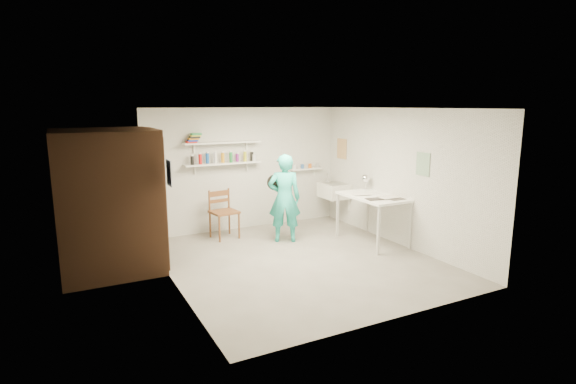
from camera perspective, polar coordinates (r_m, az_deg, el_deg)
name	(u,v)px	position (r m, az deg, el deg)	size (l,w,h in m)	color
floor	(299,261)	(7.27, 1.47, -8.77)	(4.00, 4.50, 0.02)	slate
ceiling	(300,108)	(6.84, 1.57, 10.67)	(4.00, 4.50, 0.02)	silver
wall_back	(245,169)	(8.98, -5.47, 2.96)	(4.00, 0.02, 2.40)	silver
wall_front	(398,219)	(5.14, 13.78, -3.40)	(4.00, 0.02, 2.40)	silver
wall_left	(169,199)	(6.26, -14.83, -0.89)	(0.02, 4.50, 2.40)	silver
wall_right	(400,177)	(8.11, 14.06, 1.81)	(0.02, 4.50, 2.40)	silver
doorway_recess	(156,199)	(7.31, -16.42, -0.89)	(0.02, 0.90, 2.00)	black
corridor_box	(107,201)	(7.21, -21.98, -1.01)	(1.40, 1.50, 2.10)	brown
door_lintel	(153,132)	(7.18, -16.72, 7.35)	(0.06, 1.05, 0.10)	brown
door_jamb_near	(164,205)	(6.83, -15.44, -1.65)	(0.06, 0.10, 2.00)	brown
door_jamb_far	(151,194)	(7.80, -16.99, -0.20)	(0.06, 0.10, 2.00)	brown
shelf_lower	(223,164)	(8.66, -8.24, 3.60)	(1.50, 0.22, 0.03)	white
shelf_upper	(223,143)	(8.62, -8.31, 6.24)	(1.50, 0.22, 0.03)	white
ledge_shelf	(306,169)	(9.49, 2.33, 2.95)	(0.70, 0.14, 0.03)	white
poster_left	(169,173)	(6.25, -14.89, 2.35)	(0.01, 0.28, 0.36)	#334C7F
poster_right_a	(342,149)	(9.46, 6.84, 5.48)	(0.01, 0.34, 0.42)	#995933
poster_right_b	(423,164)	(7.65, 16.75, 3.41)	(0.01, 0.30, 0.38)	#3F724C
belfast_sink	(334,191)	(9.37, 5.86, 0.19)	(0.48, 0.60, 0.30)	white
man	(284,198)	(8.06, -0.46, -0.80)	(0.58, 0.38, 1.60)	#26C0B0
wall_clock	(275,182)	(8.15, -1.68, 1.23)	(0.29, 0.29, 0.04)	beige
wooden_chair	(224,212)	(8.41, -8.11, -2.53)	(0.46, 0.44, 0.99)	brown
work_table	(372,219)	(8.22, 10.68, -3.39)	(0.78, 1.29, 0.86)	white
desk_lamp	(366,178)	(8.62, 9.84, 1.72)	(0.16, 0.16, 0.16)	white
spray_cans	(223,158)	(8.65, -8.26, 4.26)	(1.31, 0.06, 0.17)	black
book_stack	(194,138)	(8.45, -11.88, 6.70)	(0.28, 0.14, 0.17)	red
ledge_pots	(306,166)	(9.48, 2.33, 3.31)	(0.48, 0.07, 0.09)	silver
papers	(373,195)	(8.13, 10.79, -0.36)	(0.30, 0.22, 0.02)	silver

